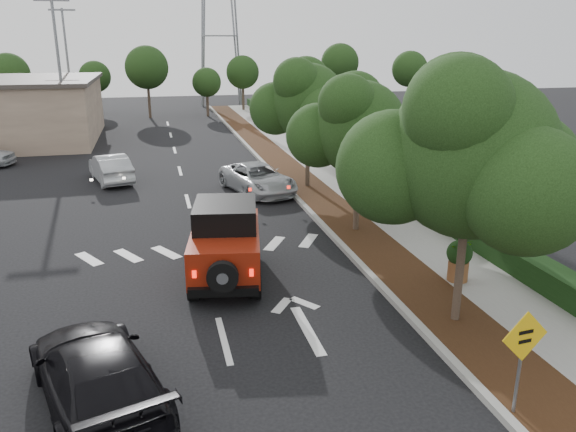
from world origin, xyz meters
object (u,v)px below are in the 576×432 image
object	(u,v)px
red_jeep	(226,240)
silver_suv_ahead	(258,179)
black_suv_oncoming	(97,374)
speed_hump_sign	(523,349)

from	to	relation	value
red_jeep	silver_suv_ahead	xyz separation A→B (m)	(2.63, 9.05, -0.47)
red_jeep	black_suv_oncoming	size ratio (longest dim) A/B	0.94
red_jeep	silver_suv_ahead	size ratio (longest dim) A/B	0.96
red_jeep	speed_hump_sign	size ratio (longest dim) A/B	2.17
red_jeep	black_suv_oncoming	bearing A→B (deg)	-110.06
red_jeep	speed_hump_sign	world-z (taller)	red_jeep
silver_suv_ahead	red_jeep	bearing A→B (deg)	-121.94
silver_suv_ahead	speed_hump_sign	distance (m)	16.84
red_jeep	black_suv_oncoming	xyz separation A→B (m)	(-3.16, -5.54, -0.42)
red_jeep	silver_suv_ahead	bearing A→B (deg)	83.49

